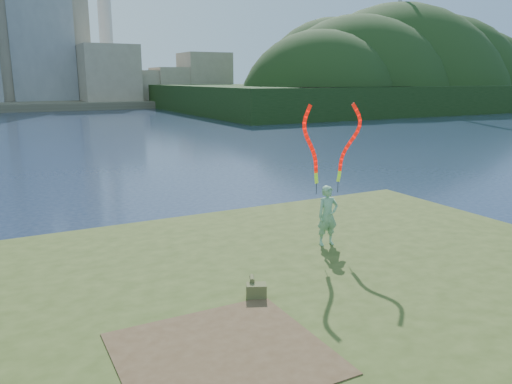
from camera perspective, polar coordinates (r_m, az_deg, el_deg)
ground at (r=12.10m, az=-0.38°, el=-11.85°), size 320.00×320.00×0.00m
grassy_knoll at (r=10.18m, az=5.77°, el=-14.84°), size 20.00×18.00×0.80m
dirt_patch at (r=8.32m, az=-3.88°, el=-17.87°), size 3.20×3.00×0.02m
far_shore at (r=104.98m, az=-25.30°, el=9.21°), size 320.00×40.00×1.20m
wooded_hill at (r=95.19m, az=15.28°, el=9.45°), size 78.00×50.00×63.00m
woman_with_ribbons at (r=12.95m, az=8.23°, el=0.06°), size 2.02×0.44×3.96m
canvas_bag at (r=10.09m, az=-0.01°, el=-11.13°), size 0.47×0.53×0.38m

